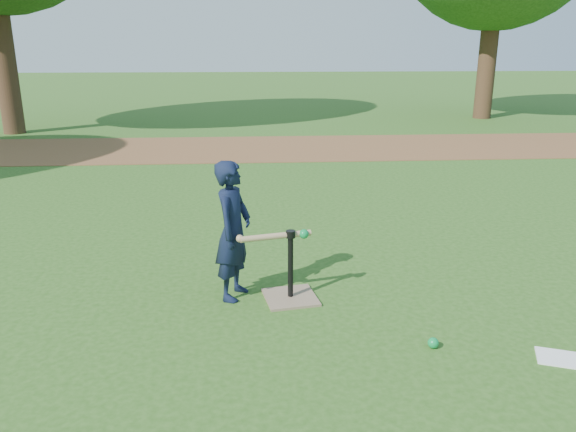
{
  "coord_description": "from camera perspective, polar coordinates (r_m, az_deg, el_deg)",
  "views": [
    {
      "loc": [
        -0.33,
        -4.09,
        2.1
      ],
      "look_at": [
        0.01,
        0.59,
        0.65
      ],
      "focal_mm": 35.0,
      "sensor_mm": 36.0,
      "label": 1
    }
  ],
  "objects": [
    {
      "name": "clipboard",
      "position": [
        4.44,
        25.85,
        -12.87
      ],
      "size": [
        0.36,
        0.32,
        0.01
      ],
      "primitive_type": "cube",
      "rotation": [
        0.0,
        0.0,
        -0.37
      ],
      "color": "white",
      "rests_on": "ground"
    },
    {
      "name": "swing_action",
      "position": [
        4.63,
        -0.99,
        -2.03
      ],
      "size": [
        0.63,
        0.19,
        0.08
      ],
      "color": "tan",
      "rests_on": "ground"
    },
    {
      "name": "dirt_strip",
      "position": [
        11.78,
        -2.43,
        6.91
      ],
      "size": [
        24.0,
        3.0,
        0.01
      ],
      "primitive_type": "cube",
      "color": "brown",
      "rests_on": "ground"
    },
    {
      "name": "batting_tee",
      "position": [
        4.83,
        0.25,
        -7.19
      ],
      "size": [
        0.5,
        0.5,
        0.61
      ],
      "color": "#8A7057",
      "rests_on": "ground"
    },
    {
      "name": "wiffle_ball_ground",
      "position": [
        4.26,
        14.54,
        -12.37
      ],
      "size": [
        0.08,
        0.08,
        0.08
      ],
      "primitive_type": "sphere",
      "color": "#0C8A3E",
      "rests_on": "ground"
    },
    {
      "name": "ground",
      "position": [
        4.61,
        0.44,
        -9.94
      ],
      "size": [
        80.0,
        80.0,
        0.0
      ],
      "primitive_type": "plane",
      "color": "#285116",
      "rests_on": "ground"
    },
    {
      "name": "child",
      "position": [
        4.72,
        -5.59,
        -1.5
      ],
      "size": [
        0.42,
        0.51,
        1.19
      ],
      "primitive_type": "imported",
      "rotation": [
        0.0,
        0.0,
        1.22
      ],
      "color": "black",
      "rests_on": "ground"
    }
  ]
}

